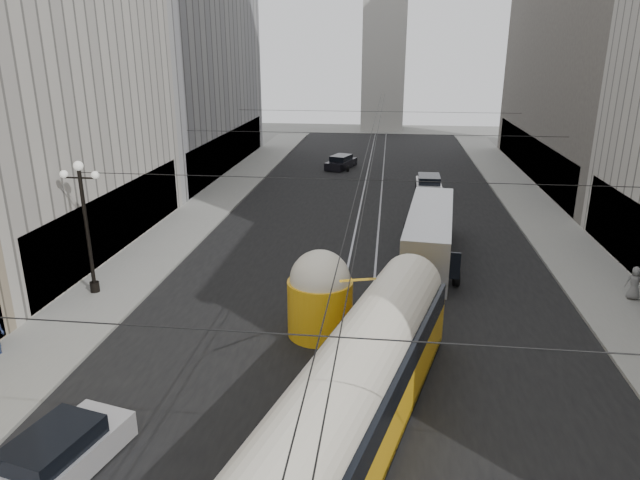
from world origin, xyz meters
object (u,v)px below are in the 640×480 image
(streetcar, at_px, (354,393))
(city_bus, at_px, (429,233))
(pedestrian_sidewalk_right, at_px, (635,283))
(sedan_silver, at_px, (56,458))

(streetcar, xyz_separation_m, city_bus, (3.16, 16.47, -0.26))
(streetcar, height_order, pedestrian_sidewalk_right, streetcar)
(sedan_silver, relative_size, pedestrian_sidewalk_right, 3.05)
(streetcar, relative_size, city_bus, 1.45)
(streetcar, distance_m, city_bus, 16.77)
(city_bus, distance_m, pedestrian_sidewalk_right, 10.32)
(streetcar, height_order, sedan_silver, streetcar)
(sedan_silver, bearing_deg, pedestrian_sidewalk_right, 34.88)
(pedestrian_sidewalk_right, bearing_deg, city_bus, -18.93)
(pedestrian_sidewalk_right, bearing_deg, streetcar, 51.72)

